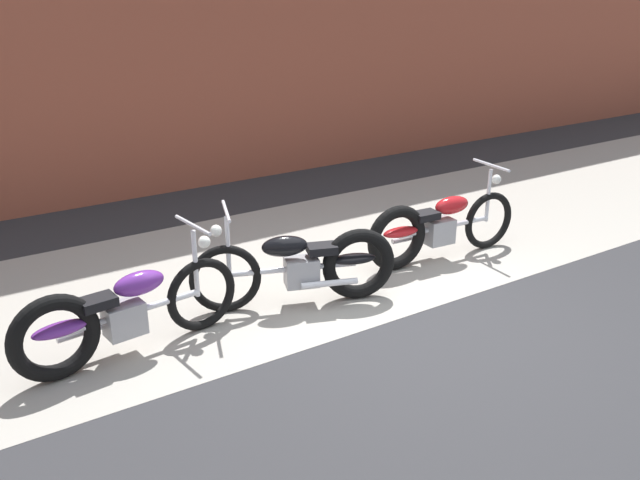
{
  "coord_description": "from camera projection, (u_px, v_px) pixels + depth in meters",
  "views": [
    {
      "loc": [
        -3.63,
        -4.26,
        2.97
      ],
      "look_at": [
        -0.57,
        0.5,
        0.75
      ],
      "focal_mm": 37.55,
      "sensor_mm": 36.0,
      "label": 1
    }
  ],
  "objects": [
    {
      "name": "ground_plane",
      "position": [
        400.0,
        319.0,
        6.25
      ],
      "size": [
        80.0,
        80.0,
        0.0
      ],
      "primitive_type": "plane",
      "color": "#2D2D30"
    },
    {
      "name": "motorcycle_purple",
      "position": [
        115.0,
        316.0,
        5.47
      ],
      "size": [
        2.0,
        0.58,
        1.03
      ],
      "rotation": [
        0.0,
        0.0,
        0.11
      ],
      "color": "black",
      "rests_on": "ground"
    },
    {
      "name": "brick_building_wall",
      "position": [
        172.0,
        0.0,
        9.34
      ],
      "size": [
        36.0,
        0.5,
        5.38
      ],
      "primitive_type": "cube",
      "color": "brown",
      "rests_on": "ground"
    },
    {
      "name": "motorcycle_red",
      "position": [
        433.0,
        227.0,
        7.4
      ],
      "size": [
        2.01,
        0.58,
        1.03
      ],
      "rotation": [
        0.0,
        0.0,
        -0.07
      ],
      "color": "black",
      "rests_on": "ground"
    },
    {
      "name": "motorcycle_black",
      "position": [
        309.0,
        266.0,
        6.42
      ],
      "size": [
        1.92,
        0.89,
        1.03
      ],
      "rotation": [
        0.0,
        0.0,
        2.8
      ],
      "color": "black",
      "rests_on": "ground"
    },
    {
      "name": "sidewalk_slab",
      "position": [
        302.0,
        257.0,
        7.62
      ],
      "size": [
        36.0,
        3.5,
        0.01
      ],
      "primitive_type": "cube",
      "color": "#9E998E",
      "rests_on": "ground"
    }
  ]
}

